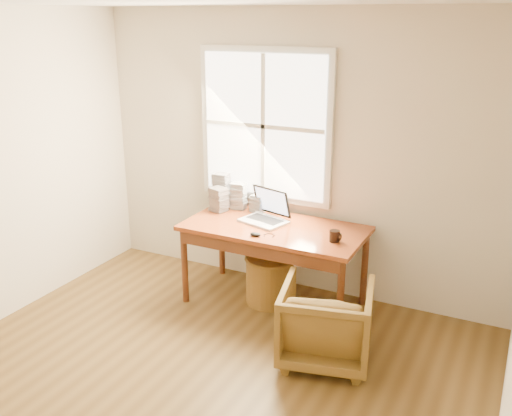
{
  "coord_description": "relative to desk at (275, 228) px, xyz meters",
  "views": [
    {
      "loc": [
        1.95,
        -2.49,
        2.51
      ],
      "look_at": [
        -0.11,
        1.65,
        0.95
      ],
      "focal_mm": 40.0,
      "sensor_mm": 36.0,
      "label": 1
    }
  ],
  "objects": [
    {
      "name": "mouse",
      "position": [
        -0.05,
        -0.29,
        0.04
      ],
      "size": [
        0.1,
        0.07,
        0.03
      ],
      "primitive_type": "ellipsoid",
      "rotation": [
        0.0,
        0.0,
        0.12
      ],
      "color": "black",
      "rests_on": "desk"
    },
    {
      "name": "cd_stack_b",
      "position": [
        -0.65,
        0.14,
        0.13
      ],
      "size": [
        0.18,
        0.16,
        0.23
      ],
      "primitive_type": "cube",
      "rotation": [
        0.0,
        0.0,
        -0.29
      ],
      "color": "#292A2F",
      "rests_on": "desk"
    },
    {
      "name": "armchair",
      "position": [
        0.73,
        -0.65,
        -0.42
      ],
      "size": [
        0.8,
        0.82,
        0.62
      ],
      "primitive_type": "imported",
      "rotation": [
        0.0,
        0.0,
        3.37
      ],
      "color": "brown",
      "rests_on": "room_shell"
    },
    {
      "name": "cd_stack_a",
      "position": [
        -0.51,
        0.28,
        0.15
      ],
      "size": [
        0.14,
        0.13,
        0.26
      ],
      "primitive_type": "cube",
      "rotation": [
        0.0,
        0.0,
        0.11
      ],
      "color": "silver",
      "rests_on": "desk"
    },
    {
      "name": "room_shell",
      "position": [
        -0.02,
        -1.64,
        0.59
      ],
      "size": [
        4.04,
        4.54,
        2.64
      ],
      "color": "brown",
      "rests_on": "ground"
    },
    {
      "name": "wicker_stool",
      "position": [
        -0.04,
        -0.0,
        -0.51
      ],
      "size": [
        0.53,
        0.53,
        0.43
      ],
      "primitive_type": "cylinder",
      "rotation": [
        0.0,
        0.0,
        0.27
      ],
      "color": "brown",
      "rests_on": "room_shell"
    },
    {
      "name": "laptop",
      "position": [
        -0.13,
        0.04,
        0.18
      ],
      "size": [
        0.53,
        0.55,
        0.32
      ],
      "primitive_type": null,
      "rotation": [
        0.0,
        0.0,
        -0.27
      ],
      "color": "silver",
      "rests_on": "desk"
    },
    {
      "name": "cd_stack_d",
      "position": [
        -0.31,
        0.3,
        0.1
      ],
      "size": [
        0.14,
        0.13,
        0.16
      ],
      "primitive_type": "cube",
      "rotation": [
        0.0,
        0.0,
        -0.17
      ],
      "color": "#B0B6BB",
      "rests_on": "desk"
    },
    {
      "name": "desk",
      "position": [
        0.0,
        0.0,
        0.0
      ],
      "size": [
        1.6,
        0.8,
        0.04
      ],
      "primitive_type": "cube",
      "color": "brown",
      "rests_on": "room_shell"
    },
    {
      "name": "coffee_mug",
      "position": [
        0.59,
        -0.11,
        0.07
      ],
      "size": [
        0.11,
        0.11,
        0.1
      ],
      "primitive_type": "cylinder",
      "rotation": [
        0.0,
        0.0,
        0.33
      ],
      "color": "black",
      "rests_on": "desk"
    },
    {
      "name": "cd_stack_c",
      "position": [
        -0.7,
        0.29,
        0.18
      ],
      "size": [
        0.15,
        0.13,
        0.33
      ],
      "primitive_type": "cube",
      "rotation": [
        0.0,
        0.0,
        0.03
      ],
      "color": "#A2A5B0",
      "rests_on": "desk"
    }
  ]
}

